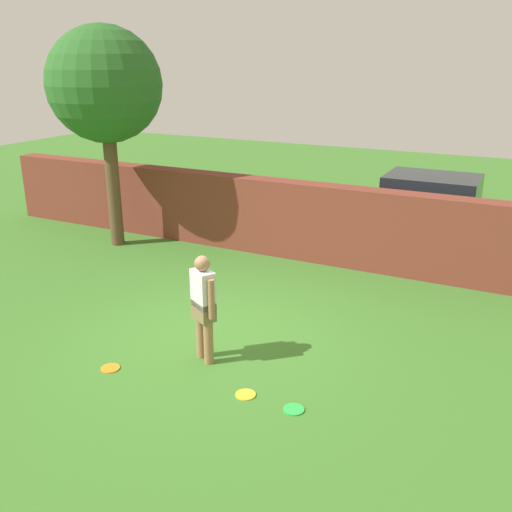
{
  "coord_description": "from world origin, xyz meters",
  "views": [
    {
      "loc": [
        4.24,
        -6.97,
        4.23
      ],
      "look_at": [
        0.12,
        1.18,
        1.0
      ],
      "focal_mm": 39.86,
      "sensor_mm": 36.0,
      "label": 1
    }
  ],
  "objects_px": {
    "tree": "(105,86)",
    "car": "(429,213)",
    "frisbee_green": "(294,409)",
    "person": "(203,304)",
    "frisbee_orange": "(110,368)",
    "frisbee_yellow": "(246,395)"
  },
  "relations": [
    {
      "from": "tree",
      "to": "car",
      "type": "height_order",
      "value": "tree"
    },
    {
      "from": "person",
      "to": "frisbee_yellow",
      "type": "relative_size",
      "value": 6.0
    },
    {
      "from": "tree",
      "to": "person",
      "type": "height_order",
      "value": "tree"
    },
    {
      "from": "frisbee_orange",
      "to": "frisbee_green",
      "type": "bearing_deg",
      "value": 5.49
    },
    {
      "from": "frisbee_yellow",
      "to": "car",
      "type": "bearing_deg",
      "value": 82.66
    },
    {
      "from": "person",
      "to": "car",
      "type": "relative_size",
      "value": 0.39
    },
    {
      "from": "person",
      "to": "frisbee_orange",
      "type": "xyz_separation_m",
      "value": [
        -1.08,
        -0.84,
        -0.89
      ]
    },
    {
      "from": "car",
      "to": "frisbee_green",
      "type": "height_order",
      "value": "car"
    },
    {
      "from": "frisbee_green",
      "to": "frisbee_orange",
      "type": "height_order",
      "value": "same"
    },
    {
      "from": "tree",
      "to": "frisbee_yellow",
      "type": "height_order",
      "value": "tree"
    },
    {
      "from": "tree",
      "to": "frisbee_yellow",
      "type": "bearing_deg",
      "value": -37.0
    },
    {
      "from": "person",
      "to": "frisbee_green",
      "type": "height_order",
      "value": "person"
    },
    {
      "from": "car",
      "to": "frisbee_green",
      "type": "xyz_separation_m",
      "value": [
        -0.23,
        -7.21,
        -0.85
      ]
    },
    {
      "from": "person",
      "to": "frisbee_orange",
      "type": "height_order",
      "value": "person"
    },
    {
      "from": "tree",
      "to": "frisbee_green",
      "type": "distance_m",
      "value": 8.5
    },
    {
      "from": "car",
      "to": "frisbee_yellow",
      "type": "xyz_separation_m",
      "value": [
        -0.93,
        -7.2,
        -0.85
      ]
    },
    {
      "from": "tree",
      "to": "car",
      "type": "distance_m",
      "value": 7.73
    },
    {
      "from": "frisbee_yellow",
      "to": "tree",
      "type": "bearing_deg",
      "value": 143.0
    },
    {
      "from": "person",
      "to": "car",
      "type": "xyz_separation_m",
      "value": [
        1.89,
        6.64,
        -0.04
      ]
    },
    {
      "from": "person",
      "to": "frisbee_orange",
      "type": "bearing_deg",
      "value": 66.19
    },
    {
      "from": "tree",
      "to": "car",
      "type": "xyz_separation_m",
      "value": [
        6.62,
        2.91,
        -2.74
      ]
    },
    {
      "from": "frisbee_yellow",
      "to": "frisbee_orange",
      "type": "height_order",
      "value": "same"
    }
  ]
}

